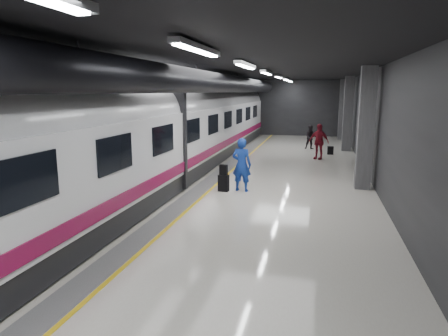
# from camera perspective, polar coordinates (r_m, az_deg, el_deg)

# --- Properties ---
(ground) EXTENTS (40.00, 40.00, 0.00)m
(ground) POSITION_cam_1_polar(r_m,az_deg,el_deg) (14.24, 1.30, -3.75)
(ground) COLOR silver
(ground) RESTS_ON ground
(platform_hall) EXTENTS (10.02, 40.02, 4.51)m
(platform_hall) POSITION_cam_1_polar(r_m,az_deg,el_deg) (14.77, 1.05, 10.66)
(platform_hall) COLOR black
(platform_hall) RESTS_ON ground
(train) EXTENTS (3.05, 38.00, 4.05)m
(train) POSITION_cam_1_polar(r_m,az_deg,el_deg) (14.88, -11.03, 4.80)
(train) COLOR black
(train) RESTS_ON ground
(traveler_main) EXTENTS (0.76, 0.54, 1.95)m
(traveler_main) POSITION_cam_1_polar(r_m,az_deg,el_deg) (14.51, 2.54, 0.48)
(traveler_main) COLOR #1837B8
(traveler_main) RESTS_ON ground
(suitcase_main) EXTENTS (0.40, 0.28, 0.61)m
(suitcase_main) POSITION_cam_1_polar(r_m,az_deg,el_deg) (14.57, -0.06, -2.17)
(suitcase_main) COLOR black
(suitcase_main) RESTS_ON ground
(shoulder_bag) EXTENTS (0.31, 0.22, 0.37)m
(shoulder_bag) POSITION_cam_1_polar(r_m,az_deg,el_deg) (14.50, -0.07, -0.25)
(shoulder_bag) COLOR black
(shoulder_bag) RESTS_ON suitcase_main
(traveler_far_a) EXTENTS (0.83, 0.70, 1.52)m
(traveler_far_a) POSITION_cam_1_polar(r_m,az_deg,el_deg) (25.79, 12.30, 4.33)
(traveler_far_a) COLOR black
(traveler_far_a) RESTS_ON ground
(traveler_far_b) EXTENTS (1.21, 0.87, 1.91)m
(traveler_far_b) POSITION_cam_1_polar(r_m,az_deg,el_deg) (22.02, 13.38, 3.70)
(traveler_far_b) COLOR maroon
(traveler_far_b) RESTS_ON ground
(suitcase_far) EXTENTS (0.35, 0.25, 0.47)m
(suitcase_far) POSITION_cam_1_polar(r_m,az_deg,el_deg) (23.94, 14.95, 2.45)
(suitcase_far) COLOR black
(suitcase_far) RESTS_ON ground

